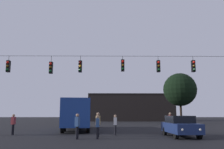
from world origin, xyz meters
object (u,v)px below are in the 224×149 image
at_px(pedestrian_crossing_center, 98,125).
at_px(pedestrian_crossing_right, 170,121).
at_px(car_near_right, 180,126).
at_px(pedestrian_trailing, 77,125).
at_px(pedestrian_near_bus, 115,124).
at_px(pedestrian_far_side, 13,123).
at_px(city_bus, 77,112).
at_px(pedestrian_crossing_left, 98,123).
at_px(tree_left_silhouette, 180,90).

bearing_deg(pedestrian_crossing_center, pedestrian_crossing_right, 37.49).
height_order(car_near_right, pedestrian_trailing, pedestrian_trailing).
bearing_deg(pedestrian_crossing_right, pedestrian_near_bus, -158.41).
height_order(pedestrian_crossing_center, pedestrian_far_side, pedestrian_far_side).
bearing_deg(pedestrian_trailing, car_near_right, 11.18).
bearing_deg(car_near_right, pedestrian_crossing_center, -167.62).
bearing_deg(pedestrian_near_bus, pedestrian_crossing_center, -114.49).
bearing_deg(car_near_right, pedestrian_far_side, 171.14).
height_order(pedestrian_crossing_right, pedestrian_trailing, pedestrian_crossing_right).
xyz_separation_m(city_bus, pedestrian_crossing_left, (2.53, -7.60, -0.86)).
bearing_deg(pedestrian_crossing_center, pedestrian_near_bus, 65.51).
xyz_separation_m(car_near_right, pedestrian_far_side, (-12.97, 2.02, 0.13)).
relative_size(car_near_right, pedestrian_trailing, 2.62).
height_order(city_bus, pedestrian_far_side, city_bus).
xyz_separation_m(city_bus, pedestrian_trailing, (1.22, -9.16, -0.92)).
relative_size(car_near_right, pedestrian_crossing_center, 2.78).
bearing_deg(tree_left_silhouette, car_near_right, -106.94).
height_order(pedestrian_crossing_center, tree_left_silhouette, tree_left_silhouette).
relative_size(car_near_right, pedestrian_far_side, 2.68).
xyz_separation_m(pedestrian_crossing_left, pedestrian_trailing, (-1.31, -1.56, -0.06)).
height_order(car_near_right, pedestrian_crossing_right, pedestrian_crossing_right).
height_order(pedestrian_crossing_center, pedestrian_trailing, pedestrian_trailing).
bearing_deg(pedestrian_near_bus, city_bus, 121.56).
bearing_deg(pedestrian_far_side, pedestrian_near_bus, -3.87).
bearing_deg(tree_left_silhouette, pedestrian_crossing_center, -117.97).
distance_m(city_bus, car_near_right, 11.56).
height_order(pedestrian_far_side, tree_left_silhouette, tree_left_silhouette).
bearing_deg(pedestrian_trailing, pedestrian_crossing_right, 32.89).
xyz_separation_m(pedestrian_crossing_center, pedestrian_near_bus, (1.26, 2.78, 0.01)).
distance_m(car_near_right, tree_left_silhouette, 24.90).
bearing_deg(city_bus, pedestrian_crossing_center, -74.08).
distance_m(city_bus, pedestrian_trailing, 9.29).
relative_size(pedestrian_crossing_left, pedestrian_far_side, 1.08).
relative_size(car_near_right, tree_left_silhouette, 0.51).
distance_m(car_near_right, pedestrian_near_bus, 4.94).
xyz_separation_m(pedestrian_near_bus, pedestrian_far_side, (-8.26, 0.56, 0.03)).
height_order(pedestrian_crossing_left, pedestrian_crossing_right, pedestrian_crossing_right).
distance_m(pedestrian_crossing_left, pedestrian_crossing_right, 6.98).
bearing_deg(pedestrian_crossing_right, car_near_right, -92.49).
bearing_deg(tree_left_silhouette, city_bus, -135.07).
relative_size(pedestrian_trailing, tree_left_silhouette, 0.19).
relative_size(pedestrian_crossing_center, pedestrian_trailing, 0.94).
bearing_deg(pedestrian_crossing_center, pedestrian_trailing, -174.24).
relative_size(pedestrian_near_bus, pedestrian_trailing, 0.95).
height_order(city_bus, pedestrian_crossing_center, city_bus).
relative_size(pedestrian_crossing_left, pedestrian_near_bus, 1.11).
bearing_deg(pedestrian_far_side, pedestrian_crossing_center, -25.49).
xyz_separation_m(car_near_right, pedestrian_crossing_left, (-6.02, 0.11, 0.21)).
distance_m(pedestrian_crossing_right, pedestrian_near_bus, 5.23).
height_order(car_near_right, pedestrian_far_side, pedestrian_far_side).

